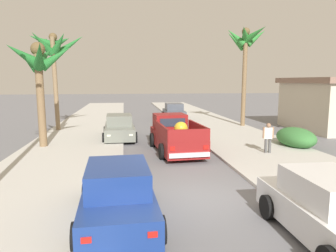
{
  "coord_description": "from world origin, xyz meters",
  "views": [
    {
      "loc": [
        -2.15,
        -9.07,
        3.63
      ],
      "look_at": [
        0.18,
        7.58,
        1.2
      ],
      "focal_mm": 33.5,
      "sensor_mm": 36.0,
      "label": 1
    }
  ],
  "objects_px": {
    "palm_tree_right_fore": "(245,45)",
    "palm_tree_left_mid": "(54,49)",
    "car_left_mid": "(331,211)",
    "hedge_bush": "(296,138)",
    "car_left_near": "(174,112)",
    "pickup_truck": "(175,136)",
    "pedestrian": "(268,137)",
    "car_right_near": "(119,128)",
    "car_right_mid": "(118,195)",
    "palm_tree_left_fore": "(38,64)"
  },
  "relations": [
    {
      "from": "pickup_truck",
      "to": "hedge_bush",
      "type": "bearing_deg",
      "value": -0.49
    },
    {
      "from": "car_left_near",
      "to": "car_right_mid",
      "type": "relative_size",
      "value": 1.0
    },
    {
      "from": "car_right_near",
      "to": "car_right_mid",
      "type": "relative_size",
      "value": 1.0
    },
    {
      "from": "car_left_near",
      "to": "palm_tree_right_fore",
      "type": "height_order",
      "value": "palm_tree_right_fore"
    },
    {
      "from": "car_left_near",
      "to": "car_left_mid",
      "type": "height_order",
      "value": "same"
    },
    {
      "from": "palm_tree_left_fore",
      "to": "pedestrian",
      "type": "height_order",
      "value": "palm_tree_left_fore"
    },
    {
      "from": "pickup_truck",
      "to": "car_left_near",
      "type": "distance_m",
      "value": 13.44
    },
    {
      "from": "car_right_near",
      "to": "hedge_bush",
      "type": "xyz_separation_m",
      "value": [
        9.62,
        -3.87,
        -0.16
      ]
    },
    {
      "from": "pedestrian",
      "to": "palm_tree_left_mid",
      "type": "bearing_deg",
      "value": 142.87
    },
    {
      "from": "pickup_truck",
      "to": "car_left_mid",
      "type": "bearing_deg",
      "value": -78.22
    },
    {
      "from": "palm_tree_left_fore",
      "to": "palm_tree_right_fore",
      "type": "distance_m",
      "value": 15.04
    },
    {
      "from": "car_right_mid",
      "to": "pedestrian",
      "type": "xyz_separation_m",
      "value": [
        7.17,
        6.46,
        0.2
      ]
    },
    {
      "from": "car_left_near",
      "to": "car_left_mid",
      "type": "bearing_deg",
      "value": -90.1
    },
    {
      "from": "pedestrian",
      "to": "hedge_bush",
      "type": "bearing_deg",
      "value": 32.4
    },
    {
      "from": "car_left_near",
      "to": "pedestrian",
      "type": "distance_m",
      "value": 15.0
    },
    {
      "from": "palm_tree_right_fore",
      "to": "hedge_bush",
      "type": "distance_m",
      "value": 9.64
    },
    {
      "from": "palm_tree_right_fore",
      "to": "palm_tree_left_mid",
      "type": "bearing_deg",
      "value": -178.68
    },
    {
      "from": "car_right_near",
      "to": "palm_tree_right_fore",
      "type": "bearing_deg",
      "value": 21.74
    },
    {
      "from": "car_right_near",
      "to": "car_right_mid",
      "type": "distance_m",
      "value": 11.82
    },
    {
      "from": "car_left_near",
      "to": "car_right_near",
      "type": "bearing_deg",
      "value": -117.7
    },
    {
      "from": "car_left_near",
      "to": "palm_tree_right_fore",
      "type": "distance_m",
      "value": 9.22
    },
    {
      "from": "car_left_mid",
      "to": "car_right_mid",
      "type": "xyz_separation_m",
      "value": [
        -4.81,
        1.64,
        0.0
      ]
    },
    {
      "from": "pickup_truck",
      "to": "hedge_bush",
      "type": "xyz_separation_m",
      "value": [
        6.7,
        -0.06,
        -0.24
      ]
    },
    {
      "from": "palm_tree_left_fore",
      "to": "palm_tree_left_mid",
      "type": "xyz_separation_m",
      "value": [
        -0.33,
        5.74,
        1.34
      ]
    },
    {
      "from": "car_right_near",
      "to": "palm_tree_left_fore",
      "type": "xyz_separation_m",
      "value": [
        -4.06,
        -2.25,
        3.76
      ]
    },
    {
      "from": "car_left_near",
      "to": "car_right_mid",
      "type": "height_order",
      "value": "same"
    },
    {
      "from": "car_left_mid",
      "to": "hedge_bush",
      "type": "xyz_separation_m",
      "value": [
        4.69,
        9.59,
        -0.16
      ]
    },
    {
      "from": "car_left_near",
      "to": "pickup_truck",
      "type": "bearing_deg",
      "value": -98.78
    },
    {
      "from": "car_left_near",
      "to": "car_left_mid",
      "type": "distance_m",
      "value": 22.93
    },
    {
      "from": "pickup_truck",
      "to": "palm_tree_right_fore",
      "type": "bearing_deg",
      "value": 48.93
    },
    {
      "from": "palm_tree_left_mid",
      "to": "hedge_bush",
      "type": "distance_m",
      "value": 16.69
    },
    {
      "from": "car_right_near",
      "to": "pedestrian",
      "type": "height_order",
      "value": "pedestrian"
    },
    {
      "from": "car_left_mid",
      "to": "hedge_bush",
      "type": "bearing_deg",
      "value": 63.94
    },
    {
      "from": "car_left_mid",
      "to": "palm_tree_right_fore",
      "type": "bearing_deg",
      "value": 74.97
    },
    {
      "from": "pedestrian",
      "to": "pickup_truck",
      "type": "bearing_deg",
      "value": 160.6
    },
    {
      "from": "palm_tree_left_fore",
      "to": "pedestrian",
      "type": "distance_m",
      "value": 12.29
    },
    {
      "from": "car_left_near",
      "to": "hedge_bush",
      "type": "height_order",
      "value": "car_left_near"
    },
    {
      "from": "car_right_near",
      "to": "car_left_near",
      "type": "bearing_deg",
      "value": 62.3
    },
    {
      "from": "palm_tree_right_fore",
      "to": "pedestrian",
      "type": "relative_size",
      "value": 4.84
    },
    {
      "from": "car_left_near",
      "to": "palm_tree_left_mid",
      "type": "relative_size",
      "value": 0.61
    },
    {
      "from": "car_left_mid",
      "to": "hedge_bush",
      "type": "relative_size",
      "value": 1.53
    },
    {
      "from": "car_left_mid",
      "to": "palm_tree_left_mid",
      "type": "height_order",
      "value": "palm_tree_left_mid"
    },
    {
      "from": "car_right_near",
      "to": "palm_tree_right_fore",
      "type": "distance_m",
      "value": 11.75
    },
    {
      "from": "pickup_truck",
      "to": "car_right_mid",
      "type": "relative_size",
      "value": 1.23
    },
    {
      "from": "car_right_mid",
      "to": "palm_tree_left_mid",
      "type": "relative_size",
      "value": 0.62
    },
    {
      "from": "car_right_near",
      "to": "car_left_mid",
      "type": "distance_m",
      "value": 14.33
    },
    {
      "from": "pickup_truck",
      "to": "palm_tree_left_fore",
      "type": "xyz_separation_m",
      "value": [
        -6.98,
        1.56,
        3.69
      ]
    },
    {
      "from": "car_left_mid",
      "to": "car_right_near",
      "type": "bearing_deg",
      "value": 110.14
    },
    {
      "from": "car_left_mid",
      "to": "palm_tree_left_mid",
      "type": "xyz_separation_m",
      "value": [
        -9.33,
        16.95,
        5.1
      ]
    },
    {
      "from": "palm_tree_right_fore",
      "to": "car_left_near",
      "type": "bearing_deg",
      "value": 129.12
    }
  ]
}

